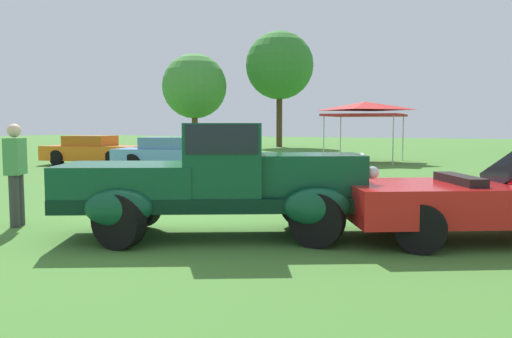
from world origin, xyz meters
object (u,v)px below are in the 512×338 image
show_car_orange (93,151)px  show_car_skyblue (172,154)px  spectator_near_truck (16,171)px  canopy_tent_left_field (365,108)px  neighbor_convertible (493,200)px  feature_pickup_truck (218,179)px

show_car_orange → show_car_skyblue: same height
spectator_near_truck → canopy_tent_left_field: 17.51m
neighbor_convertible → show_car_orange: neighbor_convertible is taller
feature_pickup_truck → canopy_tent_left_field: 16.82m
feature_pickup_truck → canopy_tent_left_field: canopy_tent_left_field is taller
neighbor_convertible → spectator_near_truck: size_ratio=2.65×
neighbor_convertible → show_car_skyblue: (-10.54, 7.93, 0.02)m
feature_pickup_truck → canopy_tent_left_field: size_ratio=1.42×
feature_pickup_truck → neighbor_convertible: feature_pickup_truck is taller
feature_pickup_truck → spectator_near_truck: feature_pickup_truck is taller
show_car_orange → spectator_near_truck: bearing=-54.4°
feature_pickup_truck → show_car_skyblue: 11.55m
show_car_orange → spectator_near_truck: (7.83, -10.93, 0.31)m
show_car_skyblue → canopy_tent_left_field: bearing=53.0°
feature_pickup_truck → show_car_skyblue: size_ratio=1.04×
show_car_skyblue → spectator_near_truck: spectator_near_truck is taller
feature_pickup_truck → neighbor_convertible: 4.04m
neighbor_convertible → spectator_near_truck: (-7.19, -2.03, 0.34)m
show_car_orange → canopy_tent_left_field: (10.02, 6.38, 1.82)m
neighbor_convertible → show_car_skyblue: neighbor_convertible is taller
spectator_near_truck → neighbor_convertible: bearing=15.8°
show_car_skyblue → spectator_near_truck: 10.52m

